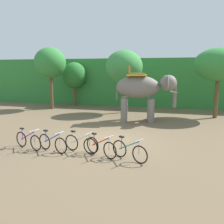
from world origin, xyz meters
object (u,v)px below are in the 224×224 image
(bike_white, at_px, (81,144))
(bike_red, at_px, (101,147))
(tree_center, at_px, (219,65))
(bike_purple, at_px, (28,140))
(tree_far_left, at_px, (50,63))
(elephant, at_px, (143,89))
(bike_blue, at_px, (52,143))
(tree_left, at_px, (75,76))
(bike_teal, at_px, (129,151))
(tree_center_right, at_px, (124,67))

(bike_white, relative_size, bike_red, 1.08)
(tree_center, distance_m, bike_purple, 13.60)
(tree_far_left, distance_m, bike_purple, 11.40)
(elephant, height_order, bike_purple, elephant)
(bike_blue, relative_size, bike_red, 1.06)
(tree_left, relative_size, bike_teal, 2.71)
(tree_far_left, relative_size, bike_purple, 3.30)
(tree_center, height_order, bike_purple, tree_center)
(tree_far_left, height_order, bike_teal, tree_far_left)
(tree_center_right, distance_m, bike_teal, 10.65)
(tree_left, bearing_deg, bike_purple, -76.43)
(elephant, bearing_deg, bike_purple, -121.78)
(elephant, distance_m, bike_purple, 8.30)
(tree_far_left, bearing_deg, bike_red, -52.65)
(tree_center_right, height_order, bike_blue, tree_center_right)
(elephant, bearing_deg, tree_left, 143.26)
(tree_left, height_order, bike_white, tree_left)
(bike_teal, bearing_deg, bike_blue, 177.47)
(bike_purple, distance_m, bike_blue, 1.23)
(tree_far_left, distance_m, tree_left, 2.88)
(bike_blue, height_order, bike_red, same)
(bike_red, relative_size, bike_teal, 0.99)
(elephant, bearing_deg, bike_teal, -87.11)
(bike_purple, distance_m, bike_teal, 4.63)
(bike_purple, bearing_deg, elephant, 58.22)
(elephant, xyz_separation_m, bike_white, (-1.81, -6.74, -1.82))
(tree_left, xyz_separation_m, bike_white, (5.42, -12.13, -2.53))
(bike_blue, distance_m, bike_teal, 3.40)
(tree_center, height_order, bike_teal, tree_center)
(bike_teal, bearing_deg, tree_far_left, 131.02)
(tree_center_right, relative_size, bike_teal, 3.26)
(tree_center_right, bearing_deg, bike_purple, -103.93)
(tree_center_right, height_order, bike_teal, tree_center_right)
(elephant, bearing_deg, tree_center_right, 123.77)
(bike_purple, xyz_separation_m, bike_teal, (4.62, -0.21, 0.00))
(tree_center_right, distance_m, bike_blue, 10.34)
(tree_left, bearing_deg, bike_red, -62.65)
(tree_far_left, distance_m, bike_red, 13.10)
(bike_teal, bearing_deg, tree_left, 121.27)
(bike_blue, relative_size, bike_teal, 1.06)
(tree_left, distance_m, bike_white, 13.53)
(bike_blue, bearing_deg, bike_purple, 177.00)
(tree_center, xyz_separation_m, bike_blue, (-8.07, -9.37, -3.44))
(bike_white, bearing_deg, bike_blue, -170.32)
(bike_white, relative_size, bike_teal, 1.08)
(bike_purple, relative_size, bike_teal, 1.06)
(tree_left, distance_m, bike_purple, 12.88)
(tree_center_right, xyz_separation_m, bike_red, (1.01, -9.72, -3.30))
(tree_far_left, bearing_deg, tree_left, 61.86)
(tree_far_left, xyz_separation_m, tree_left, (1.25, 2.34, -1.13))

